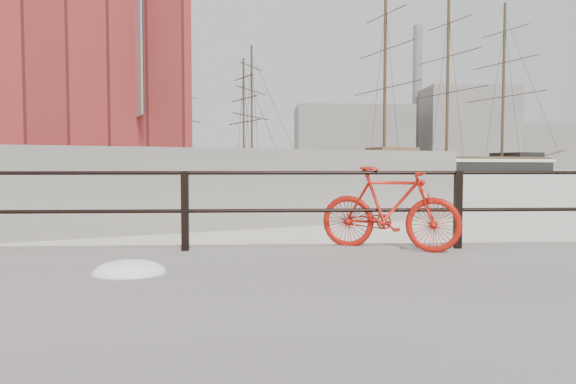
# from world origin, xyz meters

# --- Properties ---
(far_quay) EXTENTS (78.44, 148.07, 1.80)m
(far_quay) POSITION_xyz_m (-40.00, 72.00, 0.90)
(far_quay) COLOR gray
(far_quay) RESTS_ON ground
(bicycle) EXTENTS (1.70, 0.98, 1.06)m
(bicycle) POSITION_xyz_m (-4.42, -0.25, 0.88)
(bicycle) COLOR #AE150B
(bicycle) RESTS_ON promenade
(barque_black) EXTENTS (64.27, 40.43, 34.52)m
(barque_black) POSITION_xyz_m (28.61, 87.74, 0.00)
(barque_black) COLOR black
(barque_black) RESTS_ON ground
(schooner_mid) EXTENTS (33.34, 24.84, 21.94)m
(schooner_mid) POSITION_xyz_m (-13.86, 81.40, 0.00)
(schooner_mid) COLOR beige
(schooner_mid) RESTS_ON ground
(schooner_left) EXTENTS (26.72, 20.90, 18.50)m
(schooner_left) POSITION_xyz_m (-13.61, 69.86, 0.00)
(schooner_left) COLOR beige
(schooner_left) RESTS_ON ground
(workboat_near) EXTENTS (11.43, 10.92, 7.00)m
(workboat_near) POSITION_xyz_m (-22.76, 28.29, 0.00)
(workboat_near) COLOR black
(workboat_near) RESTS_ON ground
(apartment_cream) EXTENTS (24.16, 21.40, 21.20)m
(apartment_cream) POSITION_xyz_m (-38.11, 61.98, 12.40)
(apartment_cream) COLOR beige
(apartment_cream) RESTS_ON far_quay
(apartment_grey) EXTENTS (26.02, 22.15, 23.20)m
(apartment_grey) POSITION_xyz_m (-46.35, 82.38, 13.40)
(apartment_grey) COLOR #A5A5A0
(apartment_grey) RESTS_ON far_quay
(apartment_brick) EXTENTS (27.87, 22.90, 21.20)m
(apartment_brick) POSITION_xyz_m (-54.97, 103.70, 12.40)
(apartment_brick) COLOR brown
(apartment_brick) RESTS_ON far_quay
(industrial_west) EXTENTS (32.00, 18.00, 18.00)m
(industrial_west) POSITION_xyz_m (20.00, 140.00, 9.00)
(industrial_west) COLOR gray
(industrial_west) RESTS_ON ground
(industrial_mid) EXTENTS (26.00, 20.00, 24.00)m
(industrial_mid) POSITION_xyz_m (55.00, 145.00, 12.00)
(industrial_mid) COLOR gray
(industrial_mid) RESTS_ON ground
(industrial_east) EXTENTS (20.00, 16.00, 14.00)m
(industrial_east) POSITION_xyz_m (78.00, 150.00, 7.00)
(industrial_east) COLOR gray
(industrial_east) RESTS_ON ground
(smokestack) EXTENTS (2.80, 2.80, 44.00)m
(smokestack) POSITION_xyz_m (42.00, 150.00, 22.00)
(smokestack) COLOR gray
(smokestack) RESTS_ON ground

